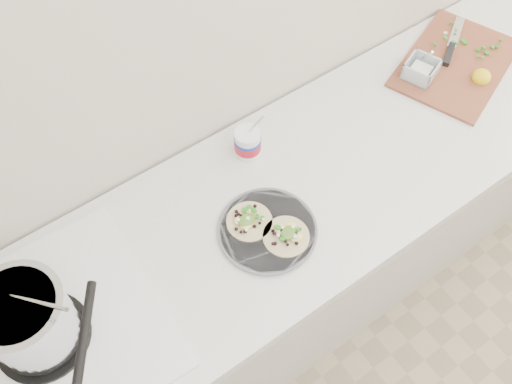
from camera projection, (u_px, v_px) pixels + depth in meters
counter at (293, 249)px, 2.13m from camera, size 2.44×0.66×0.90m
stove at (34, 327)px, 1.41m from camera, size 0.63×0.58×0.29m
taco_plate at (268, 229)px, 1.64m from camera, size 0.29×0.29×0.04m
tub at (249, 140)px, 1.76m from camera, size 0.09×0.09×0.19m
cutboard at (453, 61)px, 2.01m from camera, size 0.56×0.47×0.07m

